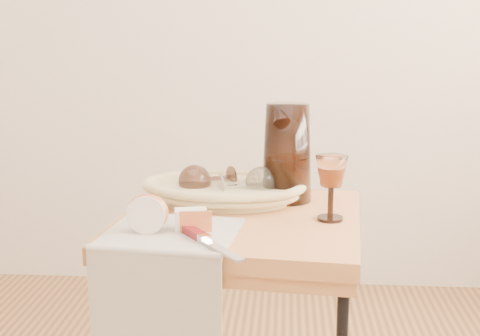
# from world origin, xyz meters

# --- Properties ---
(tea_towel) EXTENTS (0.31, 0.28, 0.01)m
(tea_towel) POSITION_xyz_m (0.29, 0.34, 0.72)
(tea_towel) COLOR beige
(tea_towel) RESTS_ON side_table
(bread_basket) EXTENTS (0.39, 0.29, 0.05)m
(bread_basket) POSITION_xyz_m (0.37, 0.61, 0.74)
(bread_basket) COLOR tan
(bread_basket) RESTS_ON side_table
(goblet_lying_a) EXTENTS (0.16, 0.14, 0.08)m
(goblet_lying_a) POSITION_xyz_m (0.34, 0.63, 0.77)
(goblet_lying_a) COLOR brown
(goblet_lying_a) RESTS_ON bread_basket
(goblet_lying_b) EXTENTS (0.15, 0.12, 0.08)m
(goblet_lying_b) POSITION_xyz_m (0.43, 0.59, 0.77)
(goblet_lying_b) COLOR white
(goblet_lying_b) RESTS_ON bread_basket
(pitcher) EXTENTS (0.25, 0.30, 0.29)m
(pitcher) POSITION_xyz_m (0.54, 0.64, 0.84)
(pitcher) COLOR black
(pitcher) RESTS_ON side_table
(wine_goblet) EXTENTS (0.10, 0.10, 0.16)m
(wine_goblet) POSITION_xyz_m (0.64, 0.47, 0.79)
(wine_goblet) COLOR white
(wine_goblet) RESTS_ON side_table
(apple_half) EXTENTS (0.09, 0.05, 0.08)m
(apple_half) POSITION_xyz_m (0.24, 0.34, 0.76)
(apple_half) COLOR red
(apple_half) RESTS_ON tea_towel
(apple_wedge) EXTENTS (0.07, 0.05, 0.05)m
(apple_wedge) POSITION_xyz_m (0.33, 0.36, 0.74)
(apple_wedge) COLOR white
(apple_wedge) RESTS_ON tea_towel
(table_knife) EXTENTS (0.16, 0.21, 0.02)m
(table_knife) POSITION_xyz_m (0.37, 0.27, 0.73)
(table_knife) COLOR silver
(table_knife) RESTS_ON tea_towel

